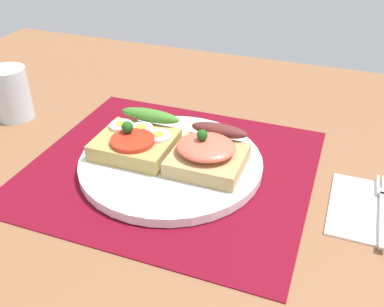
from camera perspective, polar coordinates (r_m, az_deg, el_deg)
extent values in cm
cube|color=brown|center=(59.94, -2.69, -3.18)|extent=(120.00, 90.00, 3.20)
cube|color=maroon|center=(58.94, -2.73, -1.80)|extent=(36.93, 33.38, 0.30)
cylinder|color=white|center=(58.51, -2.75, -1.18)|extent=(24.33, 24.33, 1.22)
cube|color=tan|center=(59.56, -7.35, 1.18)|extent=(10.14, 8.89, 2.20)
cylinder|color=red|center=(57.74, -7.74, 1.68)|extent=(5.80, 5.80, 0.60)
ellipsoid|color=#43842B|center=(62.32, -5.47, 4.94)|extent=(8.93, 2.20, 1.80)
sphere|color=#1E5919|center=(58.73, -8.38, 3.43)|extent=(1.60, 1.60, 1.60)
cylinder|color=white|center=(61.59, -9.20, 3.60)|extent=(3.19, 3.19, 0.50)
cylinder|color=yellow|center=(61.43, -9.23, 3.87)|extent=(1.44, 1.44, 0.16)
cylinder|color=white|center=(60.41, -6.59, 3.21)|extent=(3.19, 3.19, 0.50)
cylinder|color=yellow|center=(60.25, -6.61, 3.48)|extent=(1.44, 1.44, 0.16)
cylinder|color=white|center=(58.46, -4.33, 2.26)|extent=(3.19, 3.19, 0.50)
cylinder|color=yellow|center=(58.29, -4.34, 2.54)|extent=(1.44, 1.44, 0.16)
cube|color=tan|center=(55.96, 2.02, -0.91)|extent=(9.22, 8.72, 2.02)
ellipsoid|color=#F2634B|center=(54.98, 1.77, 0.79)|extent=(7.56, 6.97, 1.81)
ellipsoid|color=#5E2825|center=(58.84, 3.55, 3.04)|extent=(7.83, 2.20, 1.80)
sphere|color=#1E5919|center=(54.81, 1.50, 2.64)|extent=(1.40, 1.40, 1.40)
cube|color=white|center=(56.00, 23.49, -6.89)|extent=(11.87, 12.08, 0.60)
cube|color=#B7B7BC|center=(54.14, 23.60, -7.80)|extent=(0.80, 10.04, 0.32)
cube|color=#B7B7BC|center=(58.33, 23.62, -4.63)|extent=(1.50, 1.20, 0.32)
cube|color=#B7B7BC|center=(59.90, 23.03, -3.42)|extent=(0.32, 2.80, 0.32)
cube|color=#B7B7BC|center=(59.97, 23.63, -3.53)|extent=(0.32, 2.80, 0.32)
cylinder|color=silver|center=(75.25, -22.44, 7.21)|extent=(5.72, 5.72, 8.32)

